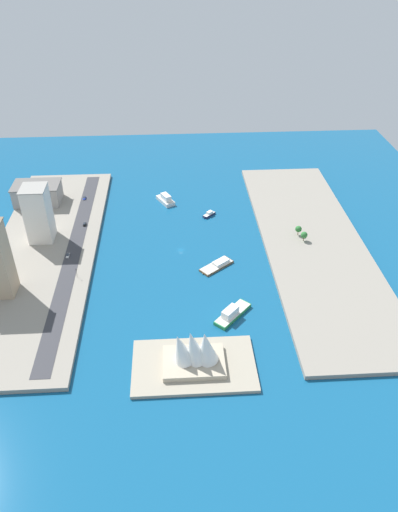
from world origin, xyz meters
The scene contains 17 objects.
ground_plane centered at (0.00, 0.00, 0.00)m, with size 440.00×440.00×0.00m, color #145684.
quay_west centered at (-93.91, 0.00, 1.43)m, with size 70.00×240.00×2.86m, color gray.
quay_east centered at (93.91, 0.00, 1.43)m, with size 70.00×240.00×2.86m, color gray.
peninsula_point centered at (-3.58, 107.73, 1.00)m, with size 63.75×38.07×2.00m, color #A89E89.
road_strip centered at (73.63, 0.00, 2.94)m, with size 10.48×228.00×0.15m, color #38383D.
barge_flat_brown centered at (-23.91, 20.76, 1.18)m, with size 24.19×21.63×3.24m.
patrol_launch_navy centered at (-23.38, -45.87, 1.34)m, with size 10.64×10.62×3.57m.
ferry_white_commuter centered at (10.36, -69.88, 2.65)m, with size 15.80×20.87×7.35m.
ferry_green_doubledeck centered at (-27.75, 70.43, 2.35)m, with size 23.97×25.09×6.96m.
carpark_squat_concrete centered at (111.85, -71.43, 10.69)m, with size 36.77×23.85×15.59m.
hotel_broad_white centered at (97.62, -16.67, 23.01)m, with size 16.92×18.13×40.25m.
hatchback_blue centered at (76.04, -74.19, 3.76)m, with size 1.98×4.85×1.52m.
van_white centered at (76.48, 7.43, 3.77)m, with size 2.12×5.13×1.51m.
suv_black centered at (70.53, -32.74, 3.83)m, with size 1.83×4.54×1.69m.
traffic_light_waterfront centered at (66.96, 30.76, 7.20)m, with size 0.36×0.36×6.50m.
opera_landmark centered at (-3.79, 107.73, 11.54)m, with size 31.86×22.76×23.29m.
park_tree_cluster centered at (-86.01, -6.18, 7.63)m, with size 6.93×12.49×7.19m.
Camera 1 is at (4.19, 280.53, 192.23)m, focal length 34.10 mm.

